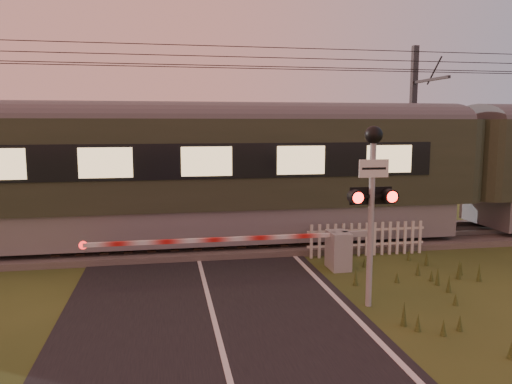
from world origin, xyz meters
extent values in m
plane|color=#2B3D17|center=(0.00, 0.00, 0.00)|extent=(160.00, 160.00, 0.00)
cube|color=black|center=(0.00, 0.00, 0.01)|extent=(6.00, 140.00, 0.02)
cube|color=#47423D|center=(0.00, 6.50, 0.06)|extent=(140.00, 3.40, 0.24)
cube|color=slate|center=(0.00, 5.78, 0.26)|extent=(140.00, 0.08, 0.14)
cube|color=slate|center=(0.00, 7.22, 0.26)|extent=(140.00, 0.08, 0.14)
cube|color=#2D2116|center=(0.00, 6.50, 0.19)|extent=(0.24, 2.20, 0.06)
cylinder|color=black|center=(0.00, 6.20, 5.50)|extent=(120.00, 0.02, 0.02)
cylinder|color=black|center=(0.00, 6.80, 5.50)|extent=(120.00, 0.02, 0.02)
cylinder|color=black|center=(0.00, 6.50, 6.10)|extent=(120.00, 0.02, 0.02)
cylinder|color=black|center=(0.00, 6.50, 5.80)|extent=(120.00, 0.02, 0.02)
cube|color=gray|center=(-2.41, 6.50, 0.85)|extent=(20.82, 2.76, 1.03)
cube|color=#2A3121|center=(-2.41, 6.50, 2.65)|extent=(21.69, 3.00, 2.58)
cylinder|color=#4C4C4F|center=(-2.41, 6.50, 3.94)|extent=(21.69, 1.05, 1.05)
cube|color=#FFD893|center=(-2.41, 4.96, 2.78)|extent=(18.65, 0.04, 0.81)
cube|color=gray|center=(3.58, 3.49, 0.50)|extent=(0.50, 0.77, 1.00)
cylinder|color=gray|center=(3.44, 3.49, 0.50)|extent=(0.11, 0.11, 1.00)
cube|color=gray|center=(4.08, 3.49, 0.92)|extent=(0.82, 0.14, 0.14)
cube|color=red|center=(0.30, 3.49, 0.92)|extent=(6.29, 0.10, 0.10)
cylinder|color=red|center=(-2.85, 3.49, 0.92)|extent=(0.20, 0.04, 0.20)
cylinder|color=gray|center=(3.28, 0.79, 1.71)|extent=(0.13, 0.13, 3.42)
cube|color=white|center=(3.28, 0.73, 2.91)|extent=(0.63, 0.03, 0.37)
sphere|color=black|center=(3.28, 0.79, 3.58)|extent=(0.37, 0.37, 0.37)
cube|color=black|center=(3.28, 0.79, 2.34)|extent=(0.86, 0.07, 0.07)
cylinder|color=#FF140C|center=(2.92, 0.61, 2.34)|extent=(0.23, 0.02, 0.23)
cylinder|color=#FF140C|center=(3.65, 0.61, 2.34)|extent=(0.23, 0.02, 0.23)
cube|color=black|center=(3.28, 0.84, 2.34)|extent=(0.91, 0.02, 0.37)
cube|color=silver|center=(4.84, 4.63, 0.32)|extent=(3.57, 0.04, 0.06)
cube|color=silver|center=(4.84, 4.63, 0.76)|extent=(3.57, 0.04, 0.06)
cube|color=#2D2D30|center=(8.31, 8.80, 3.33)|extent=(0.21, 0.21, 6.66)
cube|color=#2D2D30|center=(8.31, 7.65, 5.33)|extent=(0.10, 2.40, 0.10)
camera|label=1|loc=(-0.87, -8.71, 3.81)|focal=35.00mm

